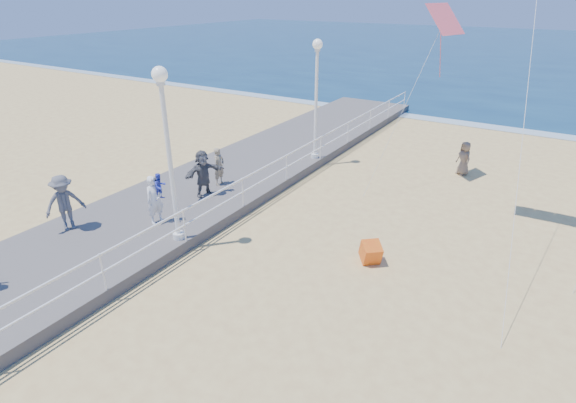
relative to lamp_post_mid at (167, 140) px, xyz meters
The scene contains 15 objects.
ground 6.48m from the lamp_post_mid, ahead, with size 160.00×160.00×0.00m, color #E6C578.
ocean 65.32m from the lamp_post_mid, 85.29° to the left, with size 160.00×90.00×0.05m, color #0C2E4C.
surf_line 21.50m from the lamp_post_mid, 75.37° to the left, with size 160.00×1.20×0.04m, color silver.
boardwalk 4.07m from the lamp_post_mid, behind, with size 5.00×44.00×0.40m, color slate.
railing 2.43m from the lamp_post_mid, ahead, with size 0.05×42.00×0.55m.
lamp_post_mid is the anchor object (origin of this frame).
lamp_post_far 9.00m from the lamp_post_mid, 90.00° to the left, with size 0.44×0.44×5.32m.
woman_holding_toddler 2.83m from the lamp_post_mid, 162.73° to the left, with size 0.61×0.40×1.68m, color white.
toddler_held 2.39m from the lamp_post_mid, 154.91° to the left, with size 0.44×0.34×0.91m, color blue.
spectator_2 4.44m from the lamp_post_mid, 157.83° to the right, with size 1.22×0.70×1.89m, color #5B5B60.
spectator_5 4.12m from the lamp_post_mid, 117.24° to the left, with size 1.67×0.53×1.80m, color #535458.
spectator_6 5.15m from the lamp_post_mid, 112.71° to the left, with size 0.56×0.37×1.54m, color gray.
beach_walker_c 13.42m from the lamp_post_mid, 61.67° to the left, with size 0.75×0.49×1.53m, color #7C6756.
box_kite 6.91m from the lamp_post_mid, 24.24° to the left, with size 0.55×0.55×0.60m, color red.
kite_diamond_pink 11.48m from the lamp_post_mid, 63.56° to the left, with size 1.44×1.44×0.02m, color #EC5765.
Camera 1 is at (4.15, -8.75, 7.53)m, focal length 28.00 mm.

